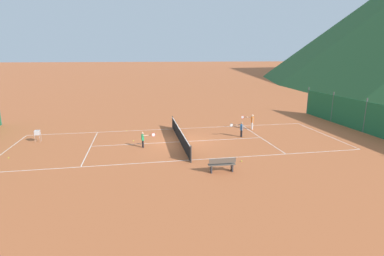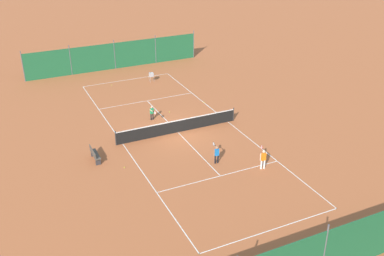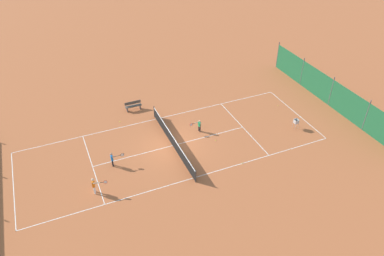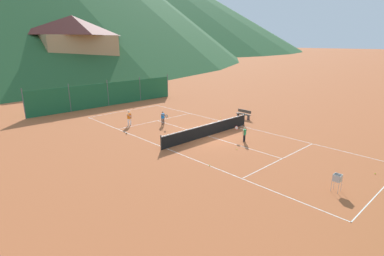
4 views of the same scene
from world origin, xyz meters
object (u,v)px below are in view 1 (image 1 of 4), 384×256
at_px(player_far_baseline, 252,121).
at_px(ball_hopper, 37,133).
at_px(player_far_service, 143,138).
at_px(player_near_service, 241,128).
at_px(courtside_bench, 222,164).
at_px(tennis_ball_alley_right, 126,131).
at_px(tennis_net, 180,135).
at_px(tennis_ball_near_corner, 133,141).
at_px(tennis_ball_service_box, 241,161).
at_px(tennis_ball_by_net_left, 9,158).

height_order(player_far_baseline, ball_hopper, player_far_baseline).
relative_size(player_far_service, ball_hopper, 1.25).
bearing_deg(player_far_baseline, player_near_service, -38.34).
bearing_deg(courtside_bench, player_near_service, 152.81).
xyz_separation_m(player_far_baseline, courtside_bench, (9.12, -5.32, -0.30)).
bearing_deg(tennis_ball_alley_right, tennis_net, 44.49).
bearing_deg(tennis_net, player_far_service, -71.10).
height_order(tennis_ball_alley_right, tennis_ball_near_corner, same).
bearing_deg(tennis_ball_service_box, tennis_net, -148.31).
height_order(tennis_ball_by_net_left, tennis_ball_service_box, same).
xyz_separation_m(tennis_ball_alley_right, ball_hopper, (2.19, -6.38, 0.62)).
height_order(tennis_ball_alley_right, tennis_ball_by_net_left, same).
bearing_deg(tennis_ball_alley_right, ball_hopper, -71.02).
bearing_deg(player_far_service, courtside_bench, 37.12).
relative_size(tennis_ball_by_net_left, courtside_bench, 0.04).
bearing_deg(tennis_ball_near_corner, courtside_bench, 34.18).
bearing_deg(player_far_baseline, courtside_bench, -30.23).
bearing_deg(ball_hopper, player_near_service, 84.76).
bearing_deg(tennis_ball_by_net_left, tennis_ball_near_corner, 107.79).
relative_size(player_far_service, tennis_ball_by_net_left, 16.90).
relative_size(player_far_baseline, tennis_ball_service_box, 19.64).
height_order(player_far_service, ball_hopper, player_far_service).
distance_m(tennis_net, courtside_bench, 6.50).
relative_size(player_near_service, player_far_service, 1.07).
xyz_separation_m(player_near_service, tennis_ball_alley_right, (-3.60, -8.94, -0.67)).
xyz_separation_m(tennis_ball_by_net_left, ball_hopper, (-3.59, 0.70, 0.62)).
bearing_deg(tennis_ball_service_box, ball_hopper, -116.97).
height_order(tennis_ball_by_net_left, courtside_bench, courtside_bench).
height_order(tennis_net, courtside_bench, tennis_net).
xyz_separation_m(player_far_baseline, tennis_ball_by_net_left, (4.47, -17.82, -0.72)).
relative_size(tennis_ball_alley_right, courtside_bench, 0.04).
bearing_deg(tennis_net, tennis_ball_service_box, 31.69).
bearing_deg(tennis_ball_by_net_left, ball_hopper, 168.98).
bearing_deg(player_near_service, tennis_ball_by_net_left, -82.22).
xyz_separation_m(player_far_baseline, ball_hopper, (0.87, -17.12, -0.10)).
bearing_deg(player_far_baseline, tennis_ball_alley_right, -97.01).
bearing_deg(tennis_ball_near_corner, player_far_service, 23.28).
distance_m(player_far_service, tennis_ball_alley_right, 5.23).
distance_m(tennis_ball_alley_right, tennis_ball_near_corner, 3.38).
distance_m(player_near_service, player_far_service, 7.75).
relative_size(player_far_service, tennis_ball_alley_right, 16.90).
height_order(tennis_net, tennis_ball_near_corner, tennis_net).
distance_m(tennis_ball_near_corner, ball_hopper, 7.09).
height_order(tennis_ball_service_box, courtside_bench, courtside_bench).
bearing_deg(player_far_service, tennis_ball_near_corner, -156.72).
bearing_deg(player_far_baseline, tennis_ball_by_net_left, -75.93).
bearing_deg(courtside_bench, player_far_baseline, 149.77).
relative_size(player_far_service, tennis_ball_near_corner, 16.90).
height_order(player_far_baseline, tennis_ball_alley_right, player_far_baseline).
relative_size(player_far_service, courtside_bench, 0.74).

